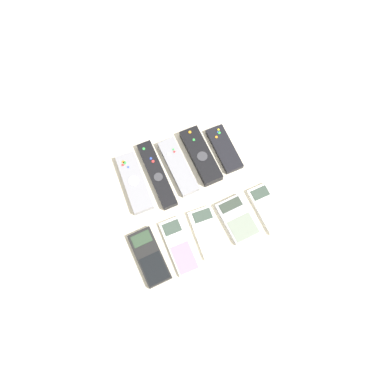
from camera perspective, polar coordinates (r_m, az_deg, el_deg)
The scene contains 11 objects.
ground_plane at distance 1.07m, azimuth 0.59°, elevation -1.61°, with size 3.00×3.00×0.00m, color beige.
remote_0 at distance 1.10m, azimuth -8.77°, elevation 1.42°, with size 0.06×0.19×0.02m.
remote_1 at distance 1.10m, azimuth -5.37°, elevation 2.68°, with size 0.05×0.22×0.02m.
remote_2 at distance 1.10m, azimuth -2.11°, elevation 3.91°, with size 0.06×0.19×0.02m.
remote_3 at distance 1.12m, azimuth 1.35°, elevation 5.56°, with size 0.06×0.19×0.03m.
remote_4 at distance 1.14m, azimuth 4.93°, elevation 6.59°, with size 0.06×0.15×0.02m.
calculator_0 at distance 1.03m, azimuth -6.50°, elevation -9.78°, with size 0.07×0.16×0.02m.
calculator_1 at distance 1.04m, azimuth -1.96°, elevation -8.20°, with size 0.06×0.16×0.01m.
calculator_2 at distance 1.04m, azimuth 2.30°, elevation -6.19°, with size 0.07×0.15×0.01m.
calculator_3 at distance 1.06m, azimuth 6.97°, elevation -4.12°, with size 0.09×0.13×0.02m.
calculator_4 at distance 1.08m, azimuth 11.47°, elevation -2.46°, with size 0.07×0.14×0.02m.
Camera 1 is at (-0.14, -0.31, 1.02)m, focal length 35.00 mm.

